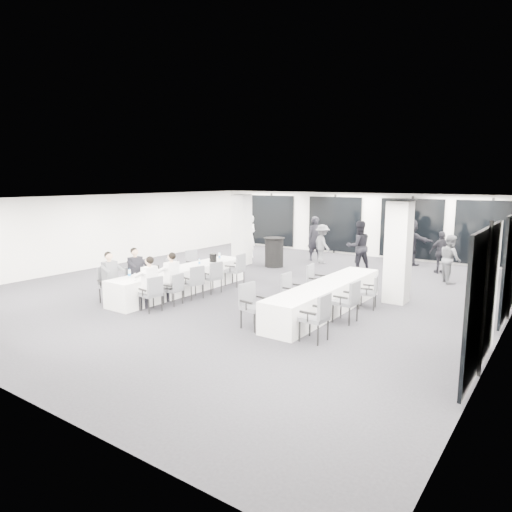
# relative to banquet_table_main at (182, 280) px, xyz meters

# --- Properties ---
(room) EXTENTS (14.04, 16.04, 2.84)m
(room) POSITION_rel_banquet_table_main_xyz_m (2.34, 2.72, 1.01)
(room) COLOR #26252B
(room) RESTS_ON ground
(column_left) EXTENTS (0.60, 0.60, 2.80)m
(column_left) POSITION_rel_banquet_table_main_xyz_m (-1.34, 4.81, 1.02)
(column_left) COLOR silver
(column_left) RESTS_ON floor
(column_right) EXTENTS (0.60, 0.60, 2.80)m
(column_right) POSITION_rel_banquet_table_main_xyz_m (5.66, 2.61, 1.02)
(column_right) COLOR silver
(column_right) RESTS_ON floor
(banquet_table_main) EXTENTS (0.90, 5.00, 0.75)m
(banquet_table_main) POSITION_rel_banquet_table_main_xyz_m (0.00, 0.00, 0.00)
(banquet_table_main) COLOR white
(banquet_table_main) RESTS_ON floor
(banquet_table_side) EXTENTS (0.90, 5.00, 0.75)m
(banquet_table_side) POSITION_rel_banquet_table_main_xyz_m (4.50, 0.61, 0.00)
(banquet_table_side) COLOR white
(banquet_table_side) RESTS_ON floor
(cocktail_table) EXTENTS (0.83, 0.83, 1.15)m
(cocktail_table) POSITION_rel_banquet_table_main_xyz_m (0.03, 5.09, 0.21)
(cocktail_table) COLOR black
(cocktail_table) RESTS_ON floor
(chair_main_left_near) EXTENTS (0.60, 0.63, 1.00)m
(chair_main_left_near) POSITION_rel_banquet_table_main_xyz_m (-0.84, -2.01, 0.20)
(chair_main_left_near) COLOR #595B61
(chair_main_left_near) RESTS_ON floor
(chair_main_left_second) EXTENTS (0.46, 0.51, 0.87)m
(chair_main_left_second) POSITION_rel_banquet_table_main_xyz_m (-0.83, -1.14, 0.12)
(chair_main_left_second) COLOR #595B61
(chair_main_left_second) RESTS_ON floor
(chair_main_left_mid) EXTENTS (0.53, 0.56, 0.87)m
(chair_main_left_mid) POSITION_rel_banquet_table_main_xyz_m (-0.82, -0.41, 0.12)
(chair_main_left_mid) COLOR #595B61
(chair_main_left_mid) RESTS_ON floor
(chair_main_left_fourth) EXTENTS (0.46, 0.51, 0.89)m
(chair_main_left_fourth) POSITION_rel_banquet_table_main_xyz_m (-0.83, 0.51, 0.13)
(chair_main_left_fourth) COLOR #595B61
(chair_main_left_fourth) RESTS_ON floor
(chair_main_left_far) EXTENTS (0.57, 0.62, 1.03)m
(chair_main_left_far) POSITION_rel_banquet_table_main_xyz_m (-0.84, 1.47, 0.21)
(chair_main_left_far) COLOR #595B61
(chair_main_left_far) RESTS_ON floor
(chair_main_right_near) EXTENTS (0.54, 0.57, 0.93)m
(chair_main_right_near) POSITION_rel_banquet_table_main_xyz_m (0.83, -1.93, 0.15)
(chair_main_right_near) COLOR #595B61
(chair_main_right_near) RESTS_ON floor
(chair_main_right_second) EXTENTS (0.47, 0.52, 0.87)m
(chair_main_right_second) POSITION_rel_banquet_table_main_xyz_m (0.83, -1.13, 0.12)
(chair_main_right_second) COLOR #595B61
(chair_main_right_second) RESTS_ON floor
(chair_main_right_mid) EXTENTS (0.58, 0.61, 0.95)m
(chair_main_right_mid) POSITION_rel_banquet_table_main_xyz_m (0.83, -0.34, 0.17)
(chair_main_right_mid) COLOR #595B61
(chair_main_right_mid) RESTS_ON floor
(chair_main_right_fourth) EXTENTS (0.56, 0.59, 0.95)m
(chair_main_right_fourth) POSITION_rel_banquet_table_main_xyz_m (0.83, 0.49, 0.17)
(chair_main_right_fourth) COLOR #595B61
(chair_main_right_fourth) RESTS_ON floor
(chair_main_right_far) EXTENTS (0.57, 0.62, 1.03)m
(chair_main_right_far) POSITION_rel_banquet_table_main_xyz_m (0.84, 1.63, 0.22)
(chair_main_right_far) COLOR #595B61
(chair_main_right_far) RESTS_ON floor
(chair_side_left_near) EXTENTS (0.59, 0.63, 1.03)m
(chair_side_left_near) POSITION_rel_banquet_table_main_xyz_m (3.66, -1.51, 0.21)
(chair_side_left_near) COLOR #595B61
(chair_side_left_near) RESTS_ON floor
(chair_side_left_mid) EXTENTS (0.49, 0.55, 0.97)m
(chair_side_left_mid) POSITION_rel_banquet_table_main_xyz_m (3.67, 0.24, 0.18)
(chair_side_left_mid) COLOR #595B61
(chair_side_left_mid) RESTS_ON floor
(chair_side_left_far) EXTENTS (0.57, 0.61, 1.00)m
(chair_side_left_far) POSITION_rel_banquet_table_main_xyz_m (3.66, 1.58, 0.19)
(chair_side_left_far) COLOR #595B61
(chair_side_left_far) RESTS_ON floor
(chair_side_right_near) EXTENTS (0.53, 0.60, 1.03)m
(chair_side_right_near) POSITION_rel_banquet_table_main_xyz_m (5.34, -1.48, 0.21)
(chair_side_right_near) COLOR #595B61
(chair_side_right_near) RESTS_ON floor
(chair_side_right_mid) EXTENTS (0.53, 0.59, 1.02)m
(chair_side_right_mid) POSITION_rel_banquet_table_main_xyz_m (5.34, 0.10, 0.21)
(chair_side_right_mid) COLOR #595B61
(chair_side_right_mid) RESTS_ON floor
(chair_side_right_far) EXTENTS (0.54, 0.57, 0.89)m
(chair_side_right_far) POSITION_rel_banquet_table_main_xyz_m (5.33, 1.55, 0.13)
(chair_side_right_far) COLOR #595B61
(chair_side_right_far) RESTS_ON floor
(seated_guest_a) EXTENTS (0.50, 0.38, 1.44)m
(seated_guest_a) POSITION_rel_banquet_table_main_xyz_m (-0.67, -2.03, 0.44)
(seated_guest_a) COLOR #54565B
(seated_guest_a) RESTS_ON floor
(seated_guest_b) EXTENTS (0.50, 0.38, 1.44)m
(seated_guest_b) POSITION_rel_banquet_table_main_xyz_m (-0.67, -1.14, 0.44)
(seated_guest_b) COLOR black
(seated_guest_b) RESTS_ON floor
(seated_guest_c) EXTENTS (0.50, 0.38, 1.44)m
(seated_guest_c) POSITION_rel_banquet_table_main_xyz_m (0.67, -1.92, 0.44)
(seated_guest_c) COLOR white
(seated_guest_c) RESTS_ON floor
(seated_guest_d) EXTENTS (0.50, 0.38, 1.44)m
(seated_guest_d) POSITION_rel_banquet_table_main_xyz_m (0.67, -1.13, 0.44)
(seated_guest_d) COLOR white
(seated_guest_d) RESTS_ON floor
(standing_guest_a) EXTENTS (0.99, 0.98, 2.11)m
(standing_guest_a) POSITION_rel_banquet_table_main_xyz_m (0.69, 7.29, 0.68)
(standing_guest_a) COLOR black
(standing_guest_a) RESTS_ON floor
(standing_guest_b) EXTENTS (1.18, 1.18, 2.15)m
(standing_guest_b) POSITION_rel_banquet_table_main_xyz_m (3.13, 5.99, 0.70)
(standing_guest_b) COLOR black
(standing_guest_b) RESTS_ON floor
(standing_guest_c) EXTENTS (1.29, 1.15, 1.79)m
(standing_guest_c) POSITION_rel_banquet_table_main_xyz_m (1.22, 6.86, 0.52)
(standing_guest_c) COLOR #54565B
(standing_guest_c) RESTS_ON floor
(standing_guest_d) EXTENTS (1.16, 1.09, 1.74)m
(standing_guest_d) POSITION_rel_banquet_table_main_xyz_m (5.70, 7.50, 0.50)
(standing_guest_d) COLOR black
(standing_guest_d) RESTS_ON floor
(standing_guest_e) EXTENTS (0.75, 1.05, 1.98)m
(standing_guest_e) POSITION_rel_banquet_table_main_xyz_m (7.16, 7.57, 0.62)
(standing_guest_e) COLOR black
(standing_guest_e) RESTS_ON floor
(standing_guest_f) EXTENTS (2.05, 1.17, 2.10)m
(standing_guest_f) POSITION_rel_banquet_table_main_xyz_m (4.28, 8.51, 0.68)
(standing_guest_f) COLOR black
(standing_guest_f) RESTS_ON floor
(standing_guest_g) EXTENTS (0.92, 0.82, 2.10)m
(standing_guest_g) POSITION_rel_banquet_table_main_xyz_m (-2.04, 6.33, 0.67)
(standing_guest_g) COLOR white
(standing_guest_g) RESTS_ON floor
(standing_guest_h) EXTENTS (0.93, 1.02, 1.81)m
(standing_guest_h) POSITION_rel_banquet_table_main_xyz_m (6.31, 6.05, 0.53)
(standing_guest_h) COLOR #54565B
(standing_guest_h) RESTS_ON floor
(ice_bucket_near) EXTENTS (0.19, 0.19, 0.22)m
(ice_bucket_near) POSITION_rel_banquet_table_main_xyz_m (-0.09, -0.95, 0.49)
(ice_bucket_near) COLOR black
(ice_bucket_near) RESTS_ON banquet_table_main
(ice_bucket_far) EXTENTS (0.23, 0.23, 0.26)m
(ice_bucket_far) POSITION_rel_banquet_table_main_xyz_m (0.10, 1.34, 0.51)
(ice_bucket_far) COLOR black
(ice_bucket_far) RESTS_ON banquet_table_main
(water_bottle_a) EXTENTS (0.07, 0.07, 0.23)m
(water_bottle_a) POSITION_rel_banquet_table_main_xyz_m (-0.14, -1.85, 0.49)
(water_bottle_a) COLOR silver
(water_bottle_a) RESTS_ON banquet_table_main
(water_bottle_b) EXTENTS (0.06, 0.06, 0.20)m
(water_bottle_b) POSITION_rel_banquet_table_main_xyz_m (0.14, 0.64, 0.47)
(water_bottle_b) COLOR silver
(water_bottle_b) RESTS_ON banquet_table_main
(water_bottle_c) EXTENTS (0.07, 0.07, 0.23)m
(water_bottle_c) POSITION_rel_banquet_table_main_xyz_m (-0.02, 1.81, 0.49)
(water_bottle_c) COLOR silver
(water_bottle_c) RESTS_ON banquet_table_main
(plate_a) EXTENTS (0.20, 0.20, 0.03)m
(plate_a) POSITION_rel_banquet_table_main_xyz_m (-0.09, -1.59, 0.39)
(plate_a) COLOR white
(plate_a) RESTS_ON banquet_table_main
(plate_b) EXTENTS (0.21, 0.21, 0.03)m
(plate_b) POSITION_rel_banquet_table_main_xyz_m (0.21, -1.46, 0.39)
(plate_b) COLOR white
(plate_b) RESTS_ON banquet_table_main
(plate_c) EXTENTS (0.19, 0.19, 0.03)m
(plate_c) POSITION_rel_banquet_table_main_xyz_m (-0.04, -0.42, 0.39)
(plate_c) COLOR white
(plate_c) RESTS_ON banquet_table_main
(wine_glass) EXTENTS (0.08, 0.08, 0.21)m
(wine_glass) POSITION_rel_banquet_table_main_xyz_m (0.26, -1.99, 0.53)
(wine_glass) COLOR silver
(wine_glass) RESTS_ON banquet_table_main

